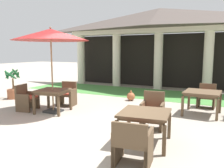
{
  "coord_description": "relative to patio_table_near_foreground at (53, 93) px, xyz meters",
  "views": [
    {
      "loc": [
        3.32,
        -4.74,
        1.96
      ],
      "look_at": [
        0.11,
        1.62,
        0.96
      ],
      "focal_mm": 37.19,
      "sensor_mm": 36.0,
      "label": 1
    }
  ],
  "objects": [
    {
      "name": "patio_table_near_foreground",
      "position": [
        0.0,
        0.0,
        0.0
      ],
      "size": [
        1.08,
        1.08,
        0.75
      ],
      "rotation": [
        0.0,
        0.0,
        0.2
      ],
      "color": "brown",
      "rests_on": "ground"
    },
    {
      "name": "patio_chair_mid_right_north",
      "position": [
        4.4,
        2.92,
        -0.26
      ],
      "size": [
        0.6,
        0.57,
        0.83
      ],
      "rotation": [
        0.0,
        0.0,
        -3.18
      ],
      "color": "brown",
      "rests_on": "ground"
    },
    {
      "name": "patio_chair_mid_left_south",
      "position": [
        3.64,
        -2.16,
        -0.24
      ],
      "size": [
        0.69,
        0.65,
        0.82
      ],
      "rotation": [
        0.0,
        0.0,
        0.13
      ],
      "color": "brown",
      "rests_on": "ground"
    },
    {
      "name": "patio_chair_mid_left_north",
      "position": [
        3.38,
        -0.12,
        -0.22
      ],
      "size": [
        0.62,
        0.59,
        0.94
      ],
      "rotation": [
        0.0,
        0.0,
        -3.01
      ],
      "color": "brown",
      "rests_on": "ground"
    },
    {
      "name": "potted_palm_left_edge",
      "position": [
        -2.98,
        0.97,
        -0.25
      ],
      "size": [
        0.72,
        0.71,
        1.31
      ],
      "color": "#995638",
      "rests_on": "ground"
    },
    {
      "name": "terracotta_urn",
      "position": [
        1.58,
        2.81,
        -0.48
      ],
      "size": [
        0.33,
        0.33,
        0.41
      ],
      "color": "#9E5633",
      "rests_on": "ground"
    },
    {
      "name": "patio_chair_near_foreground_west",
      "position": [
        -0.97,
        -0.19,
        -0.25
      ],
      "size": [
        0.64,
        0.72,
        0.86
      ],
      "rotation": [
        0.0,
        0.0,
        -1.38
      ],
      "color": "brown",
      "rests_on": "ground"
    },
    {
      "name": "patio_table_mid_left",
      "position": [
        3.51,
        -1.14,
        -0.03
      ],
      "size": [
        1.14,
        1.14,
        0.7
      ],
      "rotation": [
        0.0,
        0.0,
        0.13
      ],
      "color": "brown",
      "rests_on": "ground"
    },
    {
      "name": "lawn_strip",
      "position": [
        1.72,
        4.62,
        -0.64
      ],
      "size": [
        12.66,
        2.74,
        0.01
      ],
      "primitive_type": "cube",
      "color": "#47843D",
      "rests_on": "ground"
    },
    {
      "name": "patio_chair_near_foreground_north",
      "position": [
        -0.19,
        0.97,
        -0.25
      ],
      "size": [
        0.69,
        0.67,
        0.86
      ],
      "rotation": [
        0.0,
        0.0,
        -2.95
      ],
      "color": "brown",
      "rests_on": "ground"
    },
    {
      "name": "patio_umbrella_near_foreground",
      "position": [
        -0.0,
        -0.0,
        1.82
      ],
      "size": [
        2.39,
        2.39,
        2.73
      ],
      "color": "#2D2D2D",
      "rests_on": "ground"
    },
    {
      "name": "background_pavilion",
      "position": [
        1.72,
        6.3,
        2.51
      ],
      "size": [
        10.86,
        2.57,
        4.14
      ],
      "color": "beige",
      "rests_on": "ground"
    },
    {
      "name": "patio_table_mid_right",
      "position": [
        4.36,
        1.85,
        0.01
      ],
      "size": [
        1.08,
        1.08,
        0.74
      ],
      "rotation": [
        0.0,
        0.0,
        -0.04
      ],
      "color": "brown",
      "rests_on": "ground"
    },
    {
      "name": "ground_plane",
      "position": [
        1.72,
        -0.99,
        -0.64
      ],
      "size": [
        60.0,
        60.0,
        0.0
      ],
      "primitive_type": "plane",
      "color": "#9E9384"
    }
  ]
}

